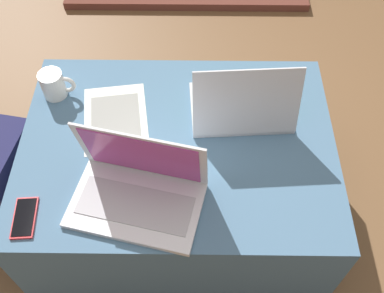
{
  "coord_description": "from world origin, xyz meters",
  "views": [
    {
      "loc": [
        0.06,
        -0.87,
        1.62
      ],
      "look_at": [
        0.05,
        -0.07,
        0.53
      ],
      "focal_mm": 42.0,
      "sensor_mm": 36.0,
      "label": 1
    }
  ],
  "objects_px": {
    "laptop_near": "(138,188)",
    "cell_phone": "(25,218)",
    "laptop_far": "(242,106)",
    "paper_sheet": "(116,118)",
    "backpack": "(1,178)",
    "coffee_mug": "(54,85)"
  },
  "relations": [
    {
      "from": "cell_phone",
      "to": "coffee_mug",
      "type": "bearing_deg",
      "value": 85.4
    },
    {
      "from": "laptop_far",
      "to": "paper_sheet",
      "type": "distance_m",
      "value": 0.43
    },
    {
      "from": "laptop_far",
      "to": "cell_phone",
      "type": "bearing_deg",
      "value": 27.61
    },
    {
      "from": "cell_phone",
      "to": "backpack",
      "type": "height_order",
      "value": "cell_phone"
    },
    {
      "from": "paper_sheet",
      "to": "cell_phone",
      "type": "bearing_deg",
      "value": -128.69
    },
    {
      "from": "laptop_far",
      "to": "coffee_mug",
      "type": "height_order",
      "value": "laptop_far"
    },
    {
      "from": "cell_phone",
      "to": "backpack",
      "type": "relative_size",
      "value": 0.3
    },
    {
      "from": "coffee_mug",
      "to": "cell_phone",
      "type": "bearing_deg",
      "value": -90.36
    },
    {
      "from": "backpack",
      "to": "laptop_near",
      "type": "bearing_deg",
      "value": 78.87
    },
    {
      "from": "laptop_far",
      "to": "paper_sheet",
      "type": "relative_size",
      "value": 1.08
    },
    {
      "from": "cell_phone",
      "to": "laptop_far",
      "type": "bearing_deg",
      "value": 27.25
    },
    {
      "from": "backpack",
      "to": "paper_sheet",
      "type": "distance_m",
      "value": 0.53
    },
    {
      "from": "laptop_near",
      "to": "paper_sheet",
      "type": "xyz_separation_m",
      "value": [
        -0.11,
        0.3,
        -0.05
      ]
    },
    {
      "from": "laptop_near",
      "to": "cell_phone",
      "type": "relative_size",
      "value": 3.11
    },
    {
      "from": "laptop_far",
      "to": "paper_sheet",
      "type": "bearing_deg",
      "value": -1.64
    },
    {
      "from": "cell_phone",
      "to": "backpack",
      "type": "distance_m",
      "value": 0.46
    },
    {
      "from": "cell_phone",
      "to": "paper_sheet",
      "type": "xyz_separation_m",
      "value": [
        0.22,
        0.38,
        -0.0
      ]
    },
    {
      "from": "laptop_far",
      "to": "cell_phone",
      "type": "relative_size",
      "value": 2.59
    },
    {
      "from": "laptop_near",
      "to": "paper_sheet",
      "type": "bearing_deg",
      "value": 122.24
    },
    {
      "from": "cell_phone",
      "to": "paper_sheet",
      "type": "distance_m",
      "value": 0.44
    },
    {
      "from": "cell_phone",
      "to": "backpack",
      "type": "xyz_separation_m",
      "value": [
        -0.24,
        0.3,
        -0.27
      ]
    },
    {
      "from": "cell_phone",
      "to": "paper_sheet",
      "type": "height_order",
      "value": "cell_phone"
    }
  ]
}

